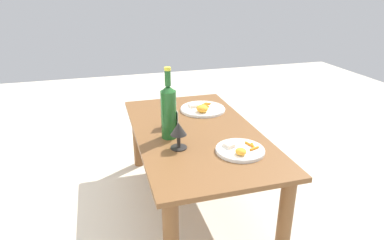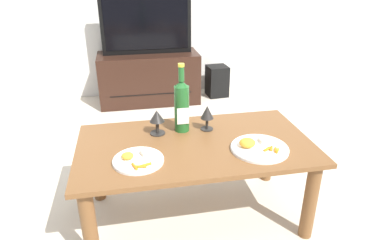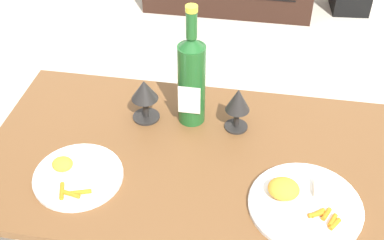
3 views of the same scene
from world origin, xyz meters
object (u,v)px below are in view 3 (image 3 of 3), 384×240
object	(u,v)px
dinner_plate_left	(78,175)
dinner_plate_right	(303,202)
dining_table	(197,177)
wine_bottle	(192,77)
goblet_right	(238,102)
goblet_left	(145,93)

from	to	relation	value
dinner_plate_left	dinner_plate_right	world-z (taller)	dinner_plate_right
dining_table	wine_bottle	distance (m)	0.29
goblet_right	goblet_left	bearing A→B (deg)	180.00
wine_bottle	dinner_plate_right	xyz separation A→B (m)	(0.34, -0.30, -0.14)
dinner_plate_left	dinner_plate_right	xyz separation A→B (m)	(0.60, 0.00, 0.00)
wine_bottle	dining_table	bearing A→B (deg)	-75.42
wine_bottle	goblet_left	size ratio (longest dim) A/B	2.77
dinner_plate_left	dinner_plate_right	bearing A→B (deg)	0.23
wine_bottle	dinner_plate_left	world-z (taller)	wine_bottle
goblet_right	dinner_plate_right	size ratio (longest dim) A/B	0.49
wine_bottle	goblet_left	distance (m)	0.15
dining_table	dinner_plate_left	distance (m)	0.35
wine_bottle	goblet_right	distance (m)	0.15
goblet_left	goblet_right	world-z (taller)	goblet_right
dining_table	goblet_right	size ratio (longest dim) A/B	8.56
goblet_right	dinner_plate_left	world-z (taller)	goblet_right
dining_table	wine_bottle	world-z (taller)	wine_bottle
goblet_right	dinner_plate_right	world-z (taller)	goblet_right
goblet_left	dinner_plate_left	size ratio (longest dim) A/B	0.57
wine_bottle	dinner_plate_left	bearing A→B (deg)	-131.40
goblet_right	dinner_plate_left	bearing A→B (deg)	-145.16
dinner_plate_left	goblet_left	bearing A→B (deg)	66.39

